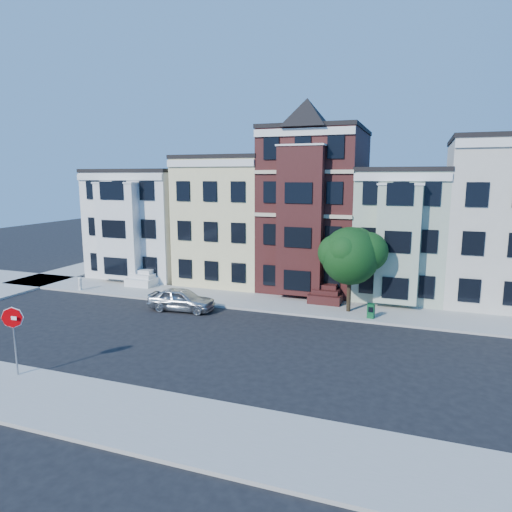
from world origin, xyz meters
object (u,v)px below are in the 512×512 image
at_px(parked_car, 181,299).
at_px(newspaper_box, 371,311).
at_px(street_tree, 350,260).
at_px(stop_sign, 14,337).
at_px(fire_hydrant, 80,285).

bearing_deg(parked_car, newspaper_box, -84.28).
bearing_deg(newspaper_box, parked_car, -161.25).
xyz_separation_m(parked_car, newspaper_box, (11.91, 2.05, -0.15)).
distance_m(street_tree, parked_car, 11.19).
distance_m(newspaper_box, stop_sign, 19.24).
relative_size(fire_hydrant, stop_sign, 0.23).
distance_m(fire_hydrant, stop_sign, 15.45).
bearing_deg(street_tree, newspaper_box, -33.82).
distance_m(parked_car, fire_hydrant, 9.82).
relative_size(parked_car, stop_sign, 1.28).
height_order(newspaper_box, fire_hydrant, newspaper_box).
relative_size(street_tree, stop_sign, 1.95).
bearing_deg(newspaper_box, stop_sign, -126.25).
height_order(street_tree, stop_sign, street_tree).
xyz_separation_m(parked_car, stop_sign, (-1.72, -11.47, 1.12)).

